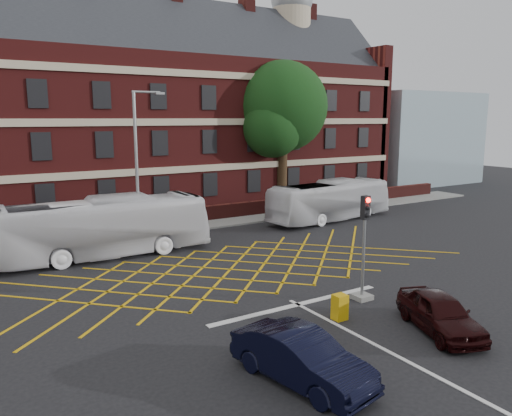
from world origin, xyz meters
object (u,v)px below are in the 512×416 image
street_lamp (139,196)px  deciduous_tree (282,113)px  car_navy (301,358)px  car_maroon (440,313)px  bus_right (330,201)px  utility_cabinet (340,307)px  bus_left (100,228)px  traffic_light_near (363,257)px

street_lamp → deciduous_tree: bearing=26.9°
car_navy → car_maroon: bearing=-9.6°
car_navy → car_maroon: size_ratio=1.10×
bus_right → utility_cabinet: size_ratio=10.87×
street_lamp → utility_cabinet: street_lamp is taller
car_navy → car_maroon: 6.09m
deciduous_tree → bus_right: bearing=-96.4°
bus_left → deciduous_tree: bearing=-63.2°
deciduous_tree → car_maroon: bearing=-112.8°
traffic_light_near → utility_cabinet: traffic_light_near is taller
bus_right → deciduous_tree: bearing=-12.3°
bus_left → utility_cabinet: (5.14, -13.05, -1.13)m
utility_cabinet → car_navy: bearing=-144.3°
bus_right → utility_cabinet: (-11.48, -14.07, -0.96)m
bus_right → utility_cabinet: bearing=134.9°
street_lamp → bus_left: bearing=-162.8°
bus_right → car_maroon: 19.11m
bus_right → car_maroon: bearing=145.1°
car_navy → deciduous_tree: bearing=45.2°
street_lamp → bus_right: bearing=1.1°
bus_right → traffic_light_near: bearing=138.4°
bus_left → traffic_light_near: (7.31, -11.95, 0.16)m
bus_right → traffic_light_near: size_ratio=2.42×
car_navy → utility_cabinet: (3.86, 2.77, -0.25)m
car_navy → utility_cabinet: 4.76m
deciduous_tree → traffic_light_near: bearing=-116.5°
bus_left → car_navy: (1.27, -15.82, -0.87)m
bus_left → car_navy: size_ratio=2.60×
car_maroon → traffic_light_near: traffic_light_near is taller
bus_left → car_navy: 15.89m
traffic_light_near → deciduous_tree: bearing=63.5°
bus_left → deciduous_tree: 20.28m
traffic_light_near → car_maroon: bearing=-89.2°
car_navy → traffic_light_near: size_ratio=1.03×
bus_left → car_maroon: bearing=-153.6°
bus_left → car_navy: bus_left is taller
car_maroon → deciduous_tree: bearing=89.0°
car_navy → deciduous_tree: deciduous_tree is taller
deciduous_tree → utility_cabinet: deciduous_tree is taller
traffic_light_near → utility_cabinet: (-2.17, -1.10, -1.29)m
bus_left → deciduous_tree: size_ratio=0.96×
bus_right → deciduous_tree: deciduous_tree is taller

